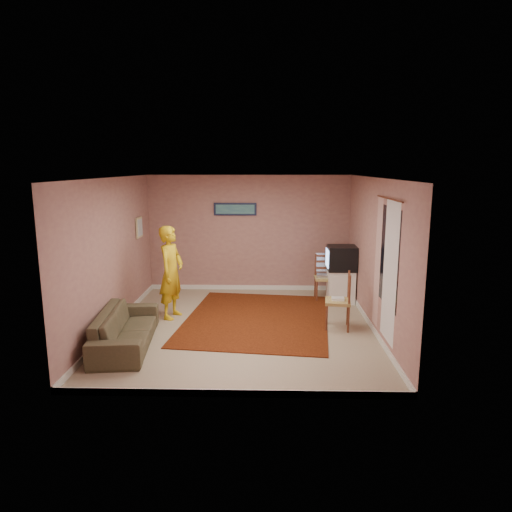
{
  "coord_description": "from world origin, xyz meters",
  "views": [
    {
      "loc": [
        0.42,
        -7.64,
        2.79
      ],
      "look_at": [
        0.21,
        0.6,
        1.16
      ],
      "focal_mm": 32.0,
      "sensor_mm": 36.0,
      "label": 1
    }
  ],
  "objects_px": {
    "chair_a": "(325,273)",
    "person": "(171,272)",
    "crt_tv": "(341,258)",
    "tv_cabinet": "(341,286)",
    "chair_b": "(338,294)",
    "sofa": "(126,328)"
  },
  "relations": [
    {
      "from": "tv_cabinet",
      "to": "person",
      "type": "xyz_separation_m",
      "value": [
        -3.3,
        -1.06,
        0.52
      ]
    },
    {
      "from": "tv_cabinet",
      "to": "chair_b",
      "type": "xyz_separation_m",
      "value": [
        -0.3,
        -1.59,
        0.27
      ]
    },
    {
      "from": "crt_tv",
      "to": "chair_a",
      "type": "bearing_deg",
      "value": 149.17
    },
    {
      "from": "tv_cabinet",
      "to": "person",
      "type": "bearing_deg",
      "value": -162.14
    },
    {
      "from": "chair_b",
      "to": "person",
      "type": "height_order",
      "value": "person"
    },
    {
      "from": "chair_a",
      "to": "person",
      "type": "xyz_separation_m",
      "value": [
        -3.0,
        -1.25,
        0.28
      ]
    },
    {
      "from": "crt_tv",
      "to": "chair_b",
      "type": "distance_m",
      "value": 1.65
    },
    {
      "from": "crt_tv",
      "to": "chair_b",
      "type": "bearing_deg",
      "value": -100.06
    },
    {
      "from": "tv_cabinet",
      "to": "chair_a",
      "type": "height_order",
      "value": "chair_a"
    },
    {
      "from": "crt_tv",
      "to": "chair_a",
      "type": "height_order",
      "value": "crt_tv"
    },
    {
      "from": "chair_a",
      "to": "sofa",
      "type": "distance_m",
      "value": 4.36
    },
    {
      "from": "tv_cabinet",
      "to": "chair_b",
      "type": "height_order",
      "value": "chair_b"
    },
    {
      "from": "chair_a",
      "to": "sofa",
      "type": "bearing_deg",
      "value": -142.71
    },
    {
      "from": "crt_tv",
      "to": "chair_a",
      "type": "xyz_separation_m",
      "value": [
        -0.3,
        0.18,
        -0.35
      ]
    },
    {
      "from": "person",
      "to": "sofa",
      "type": "bearing_deg",
      "value": 177.49
    },
    {
      "from": "chair_a",
      "to": "person",
      "type": "height_order",
      "value": "person"
    },
    {
      "from": "tv_cabinet",
      "to": "person",
      "type": "height_order",
      "value": "person"
    },
    {
      "from": "chair_a",
      "to": "person",
      "type": "bearing_deg",
      "value": -157.74
    },
    {
      "from": "chair_b",
      "to": "person",
      "type": "bearing_deg",
      "value": -92.0
    },
    {
      "from": "chair_b",
      "to": "sofa",
      "type": "distance_m",
      "value": 3.57
    },
    {
      "from": "tv_cabinet",
      "to": "person",
      "type": "distance_m",
      "value": 3.51
    },
    {
      "from": "tv_cabinet",
      "to": "crt_tv",
      "type": "height_order",
      "value": "crt_tv"
    }
  ]
}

